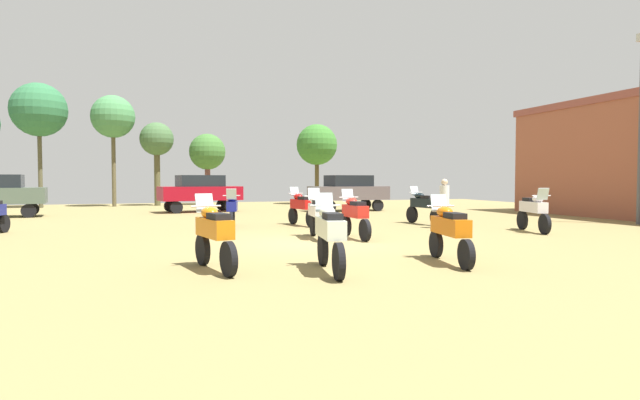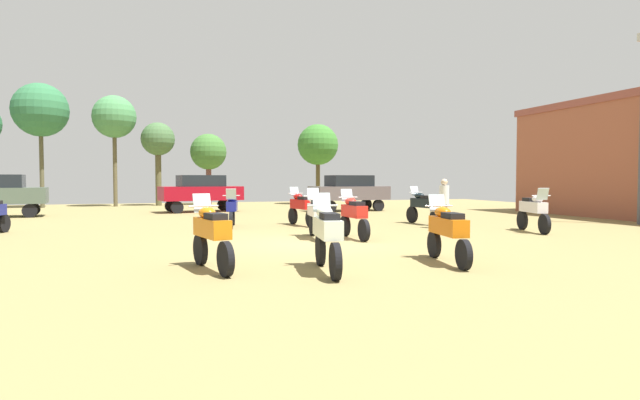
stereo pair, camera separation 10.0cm
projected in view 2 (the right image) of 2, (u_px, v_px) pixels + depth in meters
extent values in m
cube|color=olive|center=(311.00, 243.00, 14.25)|extent=(44.00, 52.00, 0.02)
cylinder|color=black|center=(4.00, 223.00, 16.95)|extent=(0.27, 0.62, 0.61)
cylinder|color=black|center=(312.00, 225.00, 16.02)|extent=(0.20, 0.69, 0.68)
cylinder|color=black|center=(321.00, 230.00, 14.53)|extent=(0.20, 0.69, 0.68)
cube|color=silver|center=(316.00, 210.00, 15.26)|extent=(0.52, 1.32, 0.36)
ellipsoid|color=silver|center=(315.00, 200.00, 15.53)|extent=(0.38, 0.52, 0.24)
cube|color=black|center=(318.00, 202.00, 15.03)|extent=(0.37, 0.59, 0.12)
cube|color=silver|center=(313.00, 194.00, 15.84)|extent=(0.38, 0.20, 0.39)
cylinder|color=#B7B7BC|center=(314.00, 196.00, 15.75)|extent=(0.62, 0.11, 0.04)
cylinder|color=black|center=(231.00, 220.00, 18.22)|extent=(0.23, 0.62, 0.61)
cylinder|color=black|center=(233.00, 217.00, 19.67)|extent=(0.23, 0.62, 0.61)
cube|color=navy|center=(232.00, 206.00, 18.93)|extent=(0.58, 1.29, 0.36)
ellipsoid|color=navy|center=(232.00, 199.00, 18.64)|extent=(0.40, 0.53, 0.24)
cube|color=black|center=(232.00, 199.00, 19.14)|extent=(0.40, 0.61, 0.12)
cube|color=silver|center=(231.00, 194.00, 18.32)|extent=(0.38, 0.21, 0.39)
cylinder|color=#B7B7BC|center=(231.00, 196.00, 18.42)|extent=(0.62, 0.15, 0.04)
cylinder|color=black|center=(345.00, 226.00, 15.88)|extent=(0.14, 0.65, 0.65)
cylinder|color=black|center=(364.00, 230.00, 14.51)|extent=(0.14, 0.65, 0.65)
cube|color=red|center=(354.00, 211.00, 15.18)|extent=(0.39, 1.25, 0.36)
ellipsoid|color=red|center=(351.00, 201.00, 15.43)|extent=(0.33, 0.49, 0.24)
cube|color=black|center=(357.00, 204.00, 14.96)|extent=(0.31, 0.57, 0.12)
cube|color=silver|center=(347.00, 195.00, 15.71)|extent=(0.36, 0.16, 0.39)
cylinder|color=#B7B7BC|center=(348.00, 197.00, 15.63)|extent=(0.62, 0.05, 0.04)
cylinder|color=black|center=(200.00, 249.00, 10.55)|extent=(0.27, 0.67, 0.66)
cylinder|color=black|center=(226.00, 259.00, 9.25)|extent=(0.27, 0.67, 0.66)
cube|color=#CA6C0F|center=(212.00, 228.00, 9.88)|extent=(0.64, 1.33, 0.36)
ellipsoid|color=#CA6C0F|center=(207.00, 213.00, 10.12)|extent=(0.42, 0.54, 0.24)
cube|color=black|center=(216.00, 216.00, 9.68)|extent=(0.42, 0.61, 0.12)
cube|color=silver|center=(202.00, 203.00, 10.39)|extent=(0.39, 0.23, 0.39)
cylinder|color=#B7B7BC|center=(204.00, 206.00, 10.31)|extent=(0.61, 0.18, 0.04)
cylinder|color=black|center=(320.00, 249.00, 10.51)|extent=(0.21, 0.69, 0.68)
cylinder|color=black|center=(335.00, 261.00, 8.92)|extent=(0.21, 0.69, 0.68)
cube|color=silver|center=(327.00, 228.00, 9.69)|extent=(0.54, 1.41, 0.36)
ellipsoid|color=silver|center=(324.00, 212.00, 9.98)|extent=(0.38, 0.52, 0.24)
cube|color=black|center=(330.00, 216.00, 9.45)|extent=(0.37, 0.60, 0.12)
cube|color=silver|center=(322.00, 202.00, 10.31)|extent=(0.38, 0.20, 0.39)
cylinder|color=#B7B7BC|center=(322.00, 205.00, 10.21)|extent=(0.62, 0.12, 0.04)
cylinder|color=black|center=(293.00, 216.00, 20.16)|extent=(0.24, 0.66, 0.65)
cylinder|color=black|center=(311.00, 219.00, 18.80)|extent=(0.24, 0.66, 0.65)
cube|color=red|center=(301.00, 204.00, 19.46)|extent=(0.60, 1.36, 0.36)
ellipsoid|color=red|center=(298.00, 197.00, 19.71)|extent=(0.40, 0.53, 0.24)
cube|color=black|center=(304.00, 198.00, 19.24)|extent=(0.40, 0.61, 0.12)
cube|color=silver|center=(294.00, 192.00, 19.99)|extent=(0.38, 0.22, 0.39)
cylinder|color=#B7B7BC|center=(295.00, 193.00, 19.90)|extent=(0.62, 0.15, 0.04)
cylinder|color=black|center=(544.00, 224.00, 16.36)|extent=(0.28, 0.67, 0.67)
cylinder|color=black|center=(522.00, 220.00, 17.97)|extent=(0.28, 0.67, 0.67)
cube|color=silver|center=(533.00, 207.00, 17.15)|extent=(0.69, 1.42, 0.36)
ellipsoid|color=silver|center=(538.00, 199.00, 16.83)|extent=(0.43, 0.55, 0.24)
cube|color=black|center=(530.00, 200.00, 17.38)|extent=(0.43, 0.62, 0.12)
cube|color=silver|center=(543.00, 194.00, 16.48)|extent=(0.39, 0.24, 0.39)
cylinder|color=#B7B7BC|center=(541.00, 196.00, 16.58)|extent=(0.61, 0.19, 0.04)
cylinder|color=black|center=(434.00, 244.00, 11.57)|extent=(0.22, 0.62, 0.61)
cylinder|color=black|center=(464.00, 255.00, 9.94)|extent=(0.22, 0.62, 0.61)
cube|color=#CD630D|center=(448.00, 226.00, 10.73)|extent=(0.59, 1.44, 0.36)
ellipsoid|color=#CD630D|center=(443.00, 212.00, 11.03)|extent=(0.40, 0.53, 0.24)
cube|color=black|center=(453.00, 216.00, 10.48)|extent=(0.39, 0.60, 0.12)
cube|color=silver|center=(437.00, 203.00, 11.37)|extent=(0.38, 0.21, 0.39)
cylinder|color=#B7B7BC|center=(439.00, 206.00, 11.27)|extent=(0.62, 0.14, 0.04)
cylinder|color=black|center=(412.00, 215.00, 20.77)|extent=(0.20, 0.68, 0.67)
cylinder|color=black|center=(436.00, 217.00, 19.32)|extent=(0.20, 0.68, 0.67)
cube|color=black|center=(424.00, 203.00, 20.02)|extent=(0.53, 1.38, 0.36)
ellipsoid|color=black|center=(419.00, 196.00, 20.29)|extent=(0.38, 0.52, 0.24)
cube|color=black|center=(427.00, 197.00, 19.80)|extent=(0.37, 0.59, 0.12)
cube|color=silver|center=(414.00, 191.00, 20.59)|extent=(0.38, 0.20, 0.39)
cylinder|color=#B7B7BC|center=(416.00, 193.00, 20.50)|extent=(0.62, 0.11, 0.04)
cylinder|color=black|center=(30.00, 211.00, 23.56)|extent=(0.66, 0.29, 0.64)
cylinder|color=black|center=(33.00, 209.00, 24.88)|extent=(0.66, 0.29, 0.64)
cylinder|color=black|center=(331.00, 207.00, 27.18)|extent=(0.66, 0.28, 0.64)
cylinder|color=black|center=(320.00, 205.00, 28.51)|extent=(0.66, 0.28, 0.64)
cylinder|color=black|center=(378.00, 205.00, 28.31)|extent=(0.66, 0.28, 0.64)
cylinder|color=black|center=(366.00, 204.00, 29.64)|extent=(0.66, 0.28, 0.64)
cube|color=#554D50|center=(349.00, 193.00, 28.38)|extent=(4.45, 2.20, 0.75)
cube|color=black|center=(349.00, 181.00, 28.35)|extent=(2.50, 1.80, 0.61)
cylinder|color=black|center=(177.00, 207.00, 26.37)|extent=(0.67, 0.34, 0.64)
cylinder|color=black|center=(171.00, 206.00, 27.64)|extent=(0.67, 0.34, 0.64)
cylinder|color=black|center=(231.00, 206.00, 27.76)|extent=(0.67, 0.34, 0.64)
cylinder|color=black|center=(223.00, 205.00, 29.03)|extent=(0.67, 0.34, 0.64)
cube|color=maroon|center=(201.00, 193.00, 27.67)|extent=(4.57, 2.60, 0.75)
cube|color=black|center=(201.00, 181.00, 27.64)|extent=(2.63, 2.01, 0.61)
cylinder|color=#2D2A40|center=(445.00, 216.00, 18.41)|extent=(0.14, 0.14, 0.87)
cylinder|color=#2D2A40|center=(443.00, 217.00, 18.29)|extent=(0.14, 0.14, 0.87)
cylinder|color=silver|center=(444.00, 195.00, 18.32)|extent=(0.46, 0.46, 0.69)
sphere|color=tan|center=(444.00, 182.00, 18.30)|extent=(0.24, 0.24, 0.24)
cylinder|color=brown|center=(209.00, 182.00, 35.49)|extent=(0.37, 0.37, 3.14)
sphere|color=#39682D|center=(208.00, 152.00, 35.40)|extent=(2.50, 2.50, 2.50)
cylinder|color=brown|center=(115.00, 166.00, 33.07)|extent=(0.26, 0.26, 5.22)
sphere|color=#427D48|center=(114.00, 117.00, 32.94)|extent=(2.75, 2.75, 2.75)
cylinder|color=#4C4832|center=(42.00, 165.00, 31.52)|extent=(0.25, 0.25, 5.33)
sphere|color=#2C663D|center=(40.00, 110.00, 31.38)|extent=(3.30, 3.30, 3.30)
cylinder|color=#4D4124|center=(318.00, 179.00, 36.27)|extent=(0.30, 0.30, 3.59)
sphere|color=#346E28|center=(318.00, 145.00, 36.17)|extent=(2.90, 2.90, 2.90)
cylinder|color=#4E4A2E|center=(158.00, 176.00, 34.20)|extent=(0.39, 0.39, 3.99)
sphere|color=#3E6037|center=(158.00, 139.00, 34.10)|extent=(2.22, 2.22, 2.22)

